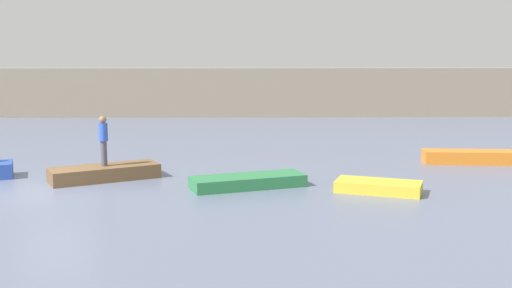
{
  "coord_description": "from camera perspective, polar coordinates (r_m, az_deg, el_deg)",
  "views": [
    {
      "loc": [
        6.26,
        -20.16,
        4.71
      ],
      "look_at": [
        6.69,
        3.84,
        1.0
      ],
      "focal_mm": 44.02,
      "sensor_mm": 36.0,
      "label": 1
    }
  ],
  "objects": [
    {
      "name": "rowboat_yellow",
      "position": [
        20.97,
        11.07,
        -3.83
      ],
      "size": [
        3.0,
        2.1,
        0.37
      ],
      "primitive_type": "cube",
      "rotation": [
        0.0,
        0.0,
        -0.35
      ],
      "color": "gold",
      "rests_on": "ground_plane"
    },
    {
      "name": "person_blue_shirt",
      "position": [
        22.92,
        -13.7,
        0.55
      ],
      "size": [
        0.32,
        0.32,
        1.8
      ],
      "color": "#4C4C56",
      "rests_on": "rowboat_brown"
    },
    {
      "name": "ground_plane",
      "position": [
        21.63,
        -17.87,
        -4.21
      ],
      "size": [
        120.0,
        120.0,
        0.0
      ],
      "primitive_type": "plane",
      "color": "slate"
    },
    {
      "name": "rowboat_green",
      "position": [
        21.29,
        -0.73,
        -3.42
      ],
      "size": [
        4.07,
        2.42,
        0.41
      ],
      "primitive_type": "cube",
      "rotation": [
        0.0,
        0.0,
        0.33
      ],
      "color": "#2D7F47",
      "rests_on": "ground_plane"
    },
    {
      "name": "embankment_wall",
      "position": [
        43.41,
        -9.33,
        4.65
      ],
      "size": [
        80.0,
        1.2,
        3.32
      ],
      "primitive_type": "cube",
      "color": "gray",
      "rests_on": "ground_plane"
    },
    {
      "name": "rowboat_brown",
      "position": [
        23.13,
        -13.59,
        -2.56
      ],
      "size": [
        3.98,
        2.87,
        0.51
      ],
      "primitive_type": "cube",
      "rotation": [
        0.0,
        0.0,
        0.47
      ],
      "color": "brown",
      "rests_on": "ground_plane"
    },
    {
      "name": "rowboat_orange",
      "position": [
        27.11,
        19.01,
        -1.13
      ],
      "size": [
        3.96,
        1.35,
        0.53
      ],
      "primitive_type": "cube",
      "rotation": [
        0.0,
        0.0,
        -0.09
      ],
      "color": "orange",
      "rests_on": "ground_plane"
    }
  ]
}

